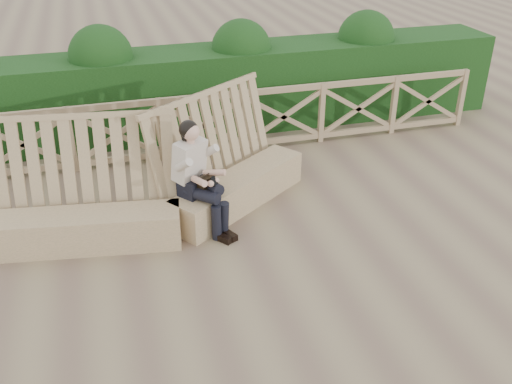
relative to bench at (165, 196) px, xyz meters
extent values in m
plane|color=brown|center=(0.94, -1.50, -0.41)|extent=(60.00, 60.00, 0.00)
cube|color=olive|center=(-1.05, -0.32, -0.17)|extent=(2.42, 0.87, 0.49)
cube|color=olive|center=(-1.01, -0.05, 0.41)|extent=(2.41, 0.82, 1.60)
cube|color=olive|center=(1.09, 0.18, -0.17)|extent=(2.23, 1.77, 0.49)
cube|color=olive|center=(0.93, 0.40, 0.41)|extent=(2.20, 1.73, 1.60)
cube|color=black|center=(0.38, -0.19, 0.20)|extent=(0.48, 0.46, 0.24)
cube|color=#C2B3A0|center=(0.35, -0.15, 0.56)|extent=(0.53, 0.51, 0.57)
sphere|color=tan|center=(0.38, -0.19, 0.97)|extent=(0.32, 0.32, 0.23)
sphere|color=black|center=(0.36, -0.16, 1.00)|extent=(0.35, 0.35, 0.25)
cylinder|color=black|center=(0.44, -0.43, 0.17)|extent=(0.43, 0.49, 0.16)
cylinder|color=black|center=(0.56, -0.30, 0.25)|extent=(0.44, 0.50, 0.18)
cylinder|color=black|center=(0.58, -0.62, -0.17)|extent=(0.18, 0.18, 0.49)
cylinder|color=black|center=(0.69, -0.56, -0.17)|extent=(0.18, 0.18, 0.49)
cube|color=black|center=(0.64, -0.70, -0.37)|extent=(0.24, 0.26, 0.09)
cube|color=black|center=(0.73, -0.65, -0.37)|extent=(0.24, 0.26, 0.09)
cube|color=black|center=(0.51, -0.33, 0.30)|extent=(0.27, 0.25, 0.15)
cube|color=black|center=(0.60, -0.48, 0.37)|extent=(0.12, 0.12, 0.13)
cube|color=#866D4E|center=(0.94, 2.00, 0.64)|extent=(10.10, 0.07, 0.10)
cube|color=#866D4E|center=(0.94, 2.00, -0.29)|extent=(10.10, 0.07, 0.10)
cube|color=black|center=(0.94, 3.20, 0.34)|extent=(12.00, 1.20, 1.50)
camera|label=1|loc=(-0.70, -6.87, 3.80)|focal=40.00mm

